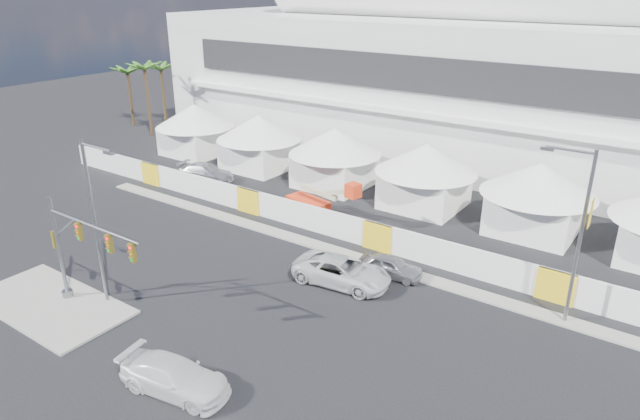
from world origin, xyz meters
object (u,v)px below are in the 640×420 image
Objects in this scene: traffic_mast at (77,251)px; pickup_near at (175,377)px; lot_car_c at (206,172)px; pickup_curb at (342,271)px; boom_lift at (315,202)px; streetlight_median at (96,213)px; sedan_silver at (391,266)px; streetlight_curb at (578,226)px.

pickup_near is at bearing -11.05° from traffic_mast.
pickup_curb is at bearing -125.37° from lot_car_c.
pickup_near is at bearing 169.39° from pickup_curb.
traffic_mast is 1.03× the size of boom_lift.
pickup_curb is 23.18m from lot_car_c.
lot_car_c is 0.56× the size of streetlight_median.
pickup_curb is at bearing -13.81° from pickup_near.
pickup_curb is 15.49m from traffic_mast.
boom_lift is (-7.94, 8.27, 0.16)m from pickup_curb.
traffic_mast reaches higher than sedan_silver.
sedan_silver is 11.46m from boom_lift.
streetlight_median is (-11.92, -12.46, 5.05)m from sedan_silver.
sedan_silver is at bearing -117.80° from lot_car_c.
sedan_silver is 0.76× the size of pickup_near.
sedan_silver is 0.76× the size of lot_car_c.
lot_car_c reaches higher than pickup_near.
sedan_silver is 15.72m from pickup_near.
pickup_curb is 14.80m from streetlight_median.
sedan_silver is at bearing 47.11° from traffic_mast.
streetlight_curb is (22.89, 14.45, 2.08)m from traffic_mast.
streetlight_curb reaches higher than traffic_mast.
pickup_near is 22.29m from boom_lift.
pickup_curb is 0.78× the size of traffic_mast.
pickup_near is at bearing -128.79° from streetlight_curb.
streetlight_curb is at bearing -0.68° from boom_lift.
boom_lift is (-20.25, 4.78, -4.76)m from streetlight_curb.
lot_car_c is 0.71× the size of boom_lift.
sedan_silver is 0.42× the size of streetlight_median.
streetlight_curb is 21.35m from boom_lift.
streetlight_median reaches higher than boom_lift.
streetlight_median is 0.98× the size of streetlight_curb.
streetlight_curb is (12.31, 3.49, 4.92)m from pickup_curb.
pickup_curb is 0.62× the size of streetlight_curb.
pickup_curb is at bearing 134.61° from sedan_silver.
lot_car_c is 22.99m from traffic_mast.
lot_car_c is at bearing 120.89° from streetlight_median.
pickup_curb is 11.47m from boom_lift.
pickup_near is 0.54× the size of streetlight_curb.
boom_lift is (-7.11, 21.13, 0.23)m from pickup_near.
pickup_curb reaches higher than sedan_silver.
boom_lift is at bearing 166.73° from streetlight_curb.
traffic_mast is at bearing 129.09° from pickup_curb.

